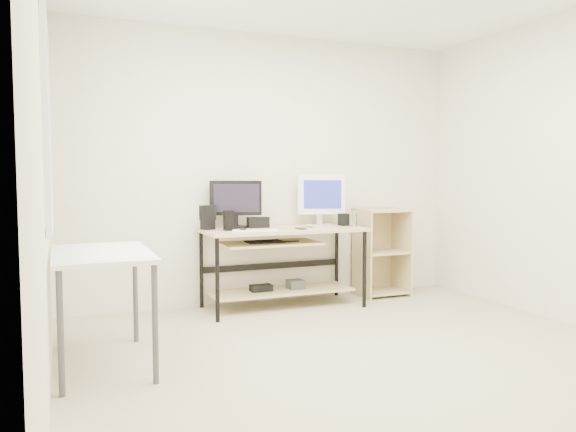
% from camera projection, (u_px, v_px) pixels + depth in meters
% --- Properties ---
extents(room, '(4.01, 4.01, 2.62)m').
position_uv_depth(room, '(355.00, 164.00, 3.64)').
color(room, '#BAB08F').
rests_on(room, ground).
extents(desk, '(1.50, 0.65, 0.75)m').
position_uv_depth(desk, '(280.00, 251.00, 5.24)').
color(desk, tan).
rests_on(desk, ground).
extents(side_table, '(0.60, 1.00, 0.75)m').
position_uv_depth(side_table, '(102.00, 264.00, 3.62)').
color(side_table, white).
rests_on(side_table, ground).
extents(shelf_unit, '(0.50, 0.40, 0.90)m').
position_uv_depth(shelf_unit, '(380.00, 251.00, 5.84)').
color(shelf_unit, tan).
rests_on(shelf_unit, ground).
extents(black_monitor, '(0.47, 0.22, 0.44)m').
position_uv_depth(black_monitor, '(236.00, 201.00, 5.21)').
color(black_monitor, black).
rests_on(black_monitor, desk).
extents(white_imac, '(0.46, 0.17, 0.50)m').
position_uv_depth(white_imac, '(321.00, 196.00, 5.54)').
color(white_imac, silver).
rests_on(white_imac, desk).
extents(keyboard, '(0.41, 0.24, 0.01)m').
position_uv_depth(keyboard, '(255.00, 230.00, 4.94)').
color(keyboard, white).
rests_on(keyboard, desk).
extents(mouse, '(0.10, 0.11, 0.03)m').
position_uv_depth(mouse, '(310.00, 226.00, 5.31)').
color(mouse, '#B0B0B5').
rests_on(mouse, desk).
extents(center_speaker, '(0.21, 0.10, 0.10)m').
position_uv_depth(center_speaker, '(258.00, 222.00, 5.26)').
color(center_speaker, black).
rests_on(center_speaker, desk).
extents(speaker_left, '(0.15, 0.15, 0.22)m').
position_uv_depth(speaker_left, '(208.00, 217.00, 5.08)').
color(speaker_left, black).
rests_on(speaker_left, desk).
extents(speaker_right, '(0.10, 0.10, 0.12)m').
position_uv_depth(speaker_right, '(344.00, 220.00, 5.48)').
color(speaker_right, black).
rests_on(speaker_right, desk).
extents(audio_controller, '(0.09, 0.06, 0.18)m').
position_uv_depth(audio_controller, '(229.00, 221.00, 4.98)').
color(audio_controller, black).
rests_on(audio_controller, desk).
extents(volume_puck, '(0.07, 0.07, 0.02)m').
position_uv_depth(volume_puck, '(243.00, 230.00, 4.93)').
color(volume_puck, black).
rests_on(volume_puck, desk).
extents(smartphone, '(0.07, 0.13, 0.01)m').
position_uv_depth(smartphone, '(301.00, 228.00, 5.14)').
color(smartphone, black).
rests_on(smartphone, desk).
extents(coaster, '(0.10, 0.10, 0.01)m').
position_uv_depth(coaster, '(353.00, 226.00, 5.41)').
color(coaster, '#966444').
rests_on(coaster, desk).
extents(drinking_glass, '(0.08, 0.08, 0.14)m').
position_uv_depth(drinking_glass, '(353.00, 218.00, 5.41)').
color(drinking_glass, white).
rests_on(drinking_glass, coaster).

